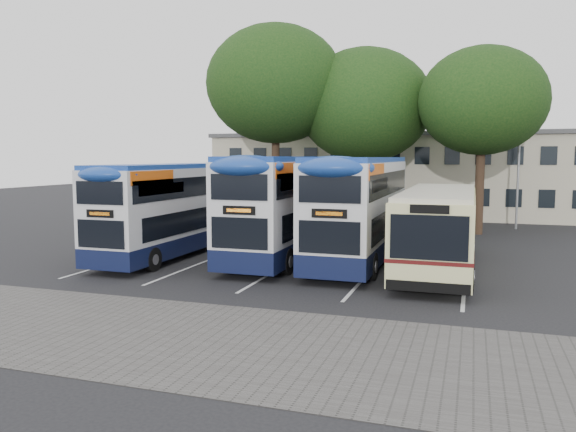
{
  "coord_description": "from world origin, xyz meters",
  "views": [
    {
      "loc": [
        3.42,
        -16.88,
        4.4
      ],
      "look_at": [
        -3.81,
        5.0,
        1.98
      ],
      "focal_mm": 35.0,
      "sensor_mm": 36.0,
      "label": 1
    }
  ],
  "objects_px": {
    "lamp_post": "(519,146)",
    "tree_mid": "(365,106)",
    "bus_dd_right": "(360,204)",
    "tree_right": "(483,101)",
    "bus_single": "(439,224)",
    "tree_left": "(275,84)",
    "bus_dd_left": "(171,206)",
    "bus_dd_mid": "(288,202)"
  },
  "relations": [
    {
      "from": "tree_left",
      "to": "bus_dd_mid",
      "type": "bearing_deg",
      "value": -67.93
    },
    {
      "from": "lamp_post",
      "to": "bus_single",
      "type": "xyz_separation_m",
      "value": [
        -3.8,
        -14.31,
        -3.3
      ]
    },
    {
      "from": "lamp_post",
      "to": "bus_single",
      "type": "bearing_deg",
      "value": -104.86
    },
    {
      "from": "tree_left",
      "to": "bus_dd_right",
      "type": "height_order",
      "value": "tree_left"
    },
    {
      "from": "tree_left",
      "to": "tree_right",
      "type": "distance_m",
      "value": 12.55
    },
    {
      "from": "tree_mid",
      "to": "bus_dd_right",
      "type": "distance_m",
      "value": 13.77
    },
    {
      "from": "tree_right",
      "to": "bus_dd_right",
      "type": "bearing_deg",
      "value": -114.71
    },
    {
      "from": "bus_dd_left",
      "to": "bus_dd_right",
      "type": "relative_size",
      "value": 0.93
    },
    {
      "from": "tree_right",
      "to": "bus_single",
      "type": "height_order",
      "value": "tree_right"
    },
    {
      "from": "tree_mid",
      "to": "bus_dd_right",
      "type": "relative_size",
      "value": 1.07
    },
    {
      "from": "bus_single",
      "to": "lamp_post",
      "type": "bearing_deg",
      "value": 75.14
    },
    {
      "from": "tree_mid",
      "to": "tree_right",
      "type": "distance_m",
      "value": 7.33
    },
    {
      "from": "bus_dd_left",
      "to": "bus_single",
      "type": "bearing_deg",
      "value": 3.2
    },
    {
      "from": "bus_dd_left",
      "to": "lamp_post",
      "type": "bearing_deg",
      "value": 44.32
    },
    {
      "from": "bus_single",
      "to": "tree_mid",
      "type": "bearing_deg",
      "value": 112.47
    },
    {
      "from": "lamp_post",
      "to": "tree_mid",
      "type": "relative_size",
      "value": 0.8
    },
    {
      "from": "tree_right",
      "to": "bus_dd_left",
      "type": "relative_size",
      "value": 1.07
    },
    {
      "from": "tree_right",
      "to": "tree_mid",
      "type": "bearing_deg",
      "value": 163.7
    },
    {
      "from": "lamp_post",
      "to": "tree_left",
      "type": "height_order",
      "value": "tree_left"
    },
    {
      "from": "bus_dd_right",
      "to": "bus_single",
      "type": "distance_m",
      "value": 3.4
    },
    {
      "from": "lamp_post",
      "to": "tree_left",
      "type": "relative_size",
      "value": 0.71
    },
    {
      "from": "tree_right",
      "to": "bus_single",
      "type": "xyz_separation_m",
      "value": [
        -1.56,
        -11.18,
        -5.74
      ]
    },
    {
      "from": "lamp_post",
      "to": "bus_dd_mid",
      "type": "height_order",
      "value": "lamp_post"
    },
    {
      "from": "bus_dd_right",
      "to": "bus_dd_left",
      "type": "bearing_deg",
      "value": -170.82
    },
    {
      "from": "bus_dd_left",
      "to": "bus_dd_mid",
      "type": "bearing_deg",
      "value": 14.54
    },
    {
      "from": "bus_dd_mid",
      "to": "lamp_post",
      "type": "bearing_deg",
      "value": 53.03
    },
    {
      "from": "bus_dd_left",
      "to": "tree_right",
      "type": "bearing_deg",
      "value": 42.12
    },
    {
      "from": "tree_right",
      "to": "bus_single",
      "type": "relative_size",
      "value": 1.0
    },
    {
      "from": "tree_right",
      "to": "bus_dd_right",
      "type": "distance_m",
      "value": 12.63
    },
    {
      "from": "tree_right",
      "to": "bus_dd_right",
      "type": "xyz_separation_m",
      "value": [
        -4.83,
        -10.49,
        -5.1
      ]
    },
    {
      "from": "bus_dd_right",
      "to": "bus_single",
      "type": "relative_size",
      "value": 1.0
    },
    {
      "from": "tree_mid",
      "to": "bus_dd_right",
      "type": "bearing_deg",
      "value": -80.03
    },
    {
      "from": "tree_left",
      "to": "bus_dd_left",
      "type": "xyz_separation_m",
      "value": [
        -0.62,
        -12.21,
        -6.72
      ]
    },
    {
      "from": "tree_right",
      "to": "bus_dd_left",
      "type": "distance_m",
      "value": 18.4
    },
    {
      "from": "bus_dd_left",
      "to": "tree_left",
      "type": "bearing_deg",
      "value": 87.09
    },
    {
      "from": "tree_mid",
      "to": "tree_right",
      "type": "bearing_deg",
      "value": -16.3
    },
    {
      "from": "tree_left",
      "to": "bus_dd_mid",
      "type": "height_order",
      "value": "tree_left"
    },
    {
      "from": "bus_dd_mid",
      "to": "bus_dd_right",
      "type": "xyz_separation_m",
      "value": [
        3.21,
        0.03,
        -0.02
      ]
    },
    {
      "from": "bus_dd_right",
      "to": "bus_single",
      "type": "bearing_deg",
      "value": -11.89
    },
    {
      "from": "bus_single",
      "to": "tree_left",
      "type": "bearing_deg",
      "value": 133.29
    },
    {
      "from": "tree_mid",
      "to": "bus_dd_left",
      "type": "bearing_deg",
      "value": -113.53
    },
    {
      "from": "tree_right",
      "to": "bus_single",
      "type": "distance_m",
      "value": 12.66
    }
  ]
}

